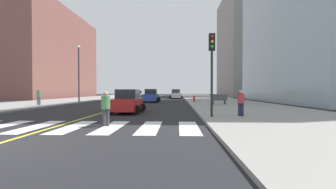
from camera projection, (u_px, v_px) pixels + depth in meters
The scene contains 20 objects.
sidewalk_kerb_east at pixel (234, 105), 26.45m from camera, with size 10.00×120.00×0.15m, color gray.
sidewalk_kerb_west at pixel (25, 104), 27.43m from camera, with size 10.00×120.00×0.15m, color gray.
crosswalk_paint at pixel (55, 127), 10.96m from camera, with size 13.50×4.00×0.01m.
lane_divider_paint at pixel (149, 99), 46.93m from camera, with size 0.16×80.00×0.01m, color yellow.
parking_garage_concrete at pixel (255, 46), 68.16m from camera, with size 18.00×24.00×29.57m, color gray.
low_rise_brick_west at pixel (41, 55), 56.56m from camera, with size 16.00×32.00×20.73m, color #8A5149.
car_red_nearest at pixel (127, 102), 17.90m from camera, with size 2.53×4.05×1.81m.
car_white_second at pixel (176, 94), 49.52m from camera, with size 2.88×4.52×1.99m.
car_blue_third at pixel (151, 96), 34.36m from camera, with size 2.73×4.35×1.94m.
car_green_fourth at pixel (175, 94), 57.16m from camera, with size 2.60×4.08×1.80m.
car_yellow_fifth at pixel (132, 94), 57.57m from camera, with size 2.60×4.10×1.81m.
car_silver_sixth at pixel (139, 94), 65.38m from camera, with size 2.33×3.73×1.67m.
car_gray_seventh at pixel (125, 95), 49.45m from camera, with size 2.67×4.19×1.85m.
traffic_light_near_corner at pixel (212, 59), 13.79m from camera, with size 0.36×0.41×4.95m.
park_bench at pixel (219, 100), 26.35m from camera, with size 1.83×0.67×1.12m.
pedestrian_crossing at pixel (106, 107), 11.15m from camera, with size 0.42×0.42×1.68m.
pedestrian_waiting_east at pixel (241, 102), 14.20m from camera, with size 0.39×0.39×1.59m.
pedestrian_walking_west at pixel (39, 96), 24.78m from camera, with size 0.43×0.43×1.75m.
fire_hydrant at pixel (194, 99), 32.62m from camera, with size 0.26×0.26×0.89m.
street_lamp at pixel (79, 69), 32.42m from camera, with size 0.44×0.44×7.85m.
Camera 1 is at (5.77, -6.71, 1.72)m, focal length 24.85 mm.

